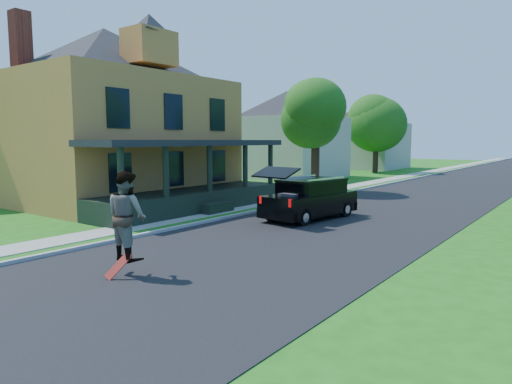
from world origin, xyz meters
The scene contains 13 objects.
ground centered at (0.00, 0.00, 0.00)m, with size 140.00×140.00×0.00m, color #1F6013.
street centered at (0.00, 20.00, 0.00)m, with size 8.00×120.00×0.02m, color black.
curb centered at (-4.05, 20.00, 0.00)m, with size 0.15×120.00×0.12m, color #A4A39E.
sidewalk centered at (-5.60, 20.00, 0.00)m, with size 1.30×120.00×0.03m, color gray.
front_walk centered at (-9.50, 6.00, 0.00)m, with size 6.50×1.20×0.03m, color gray.
main_house centered at (-12.80, 5.99, 4.92)m, with size 15.56×15.56×10.10m.
neighbor_house_mid centered at (-13.50, 24.00, 4.19)m, with size 12.78×12.78×8.30m.
neighbor_house_far centered at (-13.50, 40.00, 4.19)m, with size 12.78×12.78×8.30m.
black_suv centered at (-1.40, 7.02, 0.82)m, with size 2.25×4.75×2.14m.
skateboarder centered at (-1.00, -2.05, 1.39)m, with size 1.07×0.87×2.07m.
skateboard centered at (-0.83, -2.44, 0.30)m, with size 0.46×0.47×0.64m.
tree_left_mid centered at (-6.03, 15.64, 4.99)m, with size 4.46×4.29×7.34m.
tree_left_far centered at (-9.51, 33.53, 5.12)m, with size 6.41×6.25×8.20m.
Camera 1 is at (7.60, -8.58, 3.11)m, focal length 32.00 mm.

